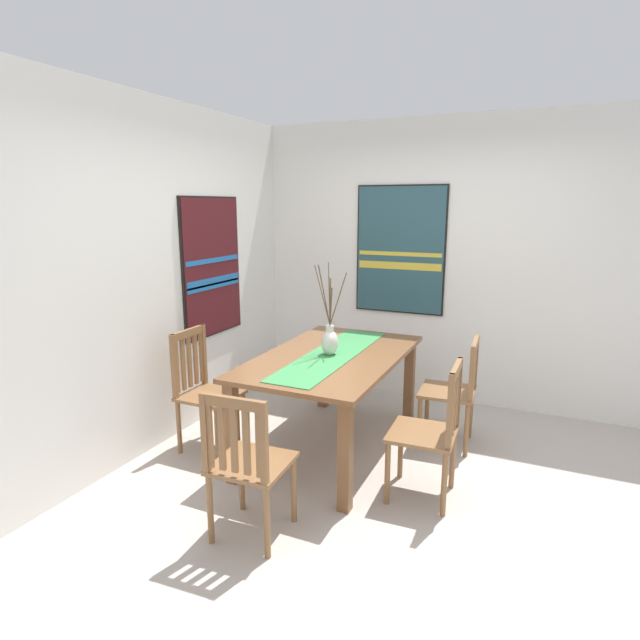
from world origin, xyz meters
name	(u,v)px	position (x,y,z in m)	size (l,w,h in m)	color
ground_plane	(377,485)	(0.00, 0.00, -0.01)	(6.40, 6.40, 0.03)	#B2A89E
wall_back	(156,276)	(0.00, 1.86, 1.35)	(6.40, 0.12, 2.70)	silver
wall_side	(441,263)	(1.86, 0.00, 1.35)	(0.12, 6.40, 2.70)	silver
dining_table	(332,368)	(0.37, 0.50, 0.66)	(1.70, 1.00, 0.77)	brown
table_runner	(332,354)	(0.37, 0.50, 0.77)	(1.56, 0.36, 0.01)	#388447
centerpiece_vase	(330,340)	(0.35, 0.52, 0.89)	(0.30, 0.28, 0.71)	silver
chair_0	(455,389)	(0.83, -0.37, 0.47)	(0.45, 0.45, 0.88)	brown
chair_1	(247,462)	(-0.89, 0.49, 0.48)	(0.44, 0.44, 0.92)	brown
chair_2	(204,388)	(-0.03, 1.43, 0.50)	(0.42, 0.42, 0.96)	brown
chair_3	(432,429)	(-0.03, -0.37, 0.48)	(0.44, 0.44, 0.93)	brown
painting_on_back_wall	(212,267)	(0.64, 1.79, 1.36)	(0.83, 0.05, 1.23)	black
painting_on_side_wall	(400,250)	(1.79, 0.39, 1.47)	(0.05, 0.89, 1.24)	black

